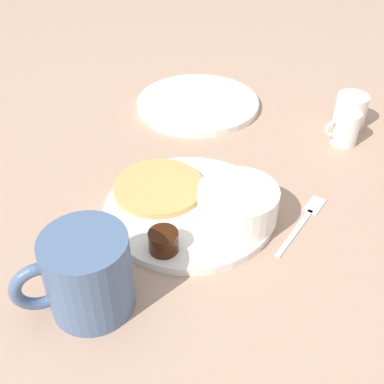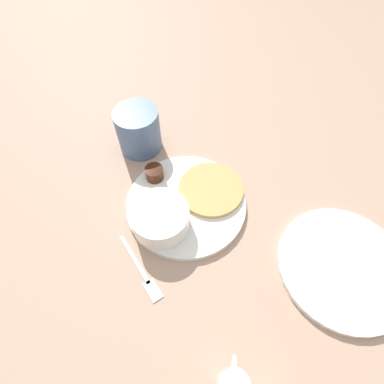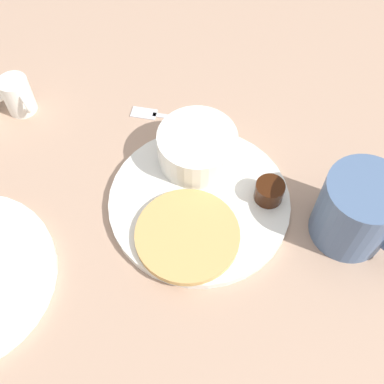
{
  "view_description": "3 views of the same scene",
  "coord_description": "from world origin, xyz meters",
  "px_view_note": "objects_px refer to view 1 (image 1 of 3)",
  "views": [
    {
      "loc": [
        -0.45,
        0.22,
        0.44
      ],
      "look_at": [
        0.01,
        -0.01,
        0.02
      ],
      "focal_mm": 45.0,
      "sensor_mm": 36.0,
      "label": 1
    },
    {
      "loc": [
        -0.01,
        -0.31,
        0.51
      ],
      "look_at": [
        0.01,
        0.01,
        0.03
      ],
      "focal_mm": 28.0,
      "sensor_mm": 36.0,
      "label": 2
    },
    {
      "loc": [
        0.25,
        0.2,
        0.54
      ],
      "look_at": [
        0.01,
        -0.0,
        0.04
      ],
      "focal_mm": 45.0,
      "sensor_mm": 36.0,
      "label": 3
    }
  ],
  "objects_px": {
    "plate": "(190,209)",
    "fork": "(305,218)",
    "creamer_pitcher_far": "(351,110)",
    "coffee_mug": "(86,274)",
    "creamer_pitcher_near": "(346,128)",
    "bowl": "(238,203)"
  },
  "relations": [
    {
      "from": "plate",
      "to": "fork",
      "type": "height_order",
      "value": "plate"
    },
    {
      "from": "creamer_pitcher_far",
      "to": "fork",
      "type": "bearing_deg",
      "value": 127.8
    },
    {
      "from": "bowl",
      "to": "coffee_mug",
      "type": "relative_size",
      "value": 0.82
    },
    {
      "from": "plate",
      "to": "coffee_mug",
      "type": "bearing_deg",
      "value": 118.65
    },
    {
      "from": "coffee_mug",
      "to": "fork",
      "type": "height_order",
      "value": "coffee_mug"
    },
    {
      "from": "plate",
      "to": "creamer_pitcher_far",
      "type": "distance_m",
      "value": 0.36
    },
    {
      "from": "bowl",
      "to": "coffee_mug",
      "type": "bearing_deg",
      "value": 101.27
    },
    {
      "from": "bowl",
      "to": "creamer_pitcher_far",
      "type": "xyz_separation_m",
      "value": [
        0.14,
        -0.31,
        -0.01
      ]
    },
    {
      "from": "bowl",
      "to": "creamer_pitcher_far",
      "type": "distance_m",
      "value": 0.34
    },
    {
      "from": "creamer_pitcher_near",
      "to": "fork",
      "type": "relative_size",
      "value": 0.5
    },
    {
      "from": "creamer_pitcher_far",
      "to": "fork",
      "type": "height_order",
      "value": "creamer_pitcher_far"
    },
    {
      "from": "creamer_pitcher_near",
      "to": "plate",
      "type": "bearing_deg",
      "value": 98.27
    },
    {
      "from": "coffee_mug",
      "to": "creamer_pitcher_far",
      "type": "relative_size",
      "value": 2.08
    },
    {
      "from": "fork",
      "to": "bowl",
      "type": "bearing_deg",
      "value": 69.47
    },
    {
      "from": "plate",
      "to": "fork",
      "type": "relative_size",
      "value": 1.85
    },
    {
      "from": "plate",
      "to": "fork",
      "type": "distance_m",
      "value": 0.16
    },
    {
      "from": "plate",
      "to": "creamer_pitcher_near",
      "type": "height_order",
      "value": "creamer_pitcher_near"
    },
    {
      "from": "plate",
      "to": "creamer_pitcher_far",
      "type": "relative_size",
      "value": 3.78
    },
    {
      "from": "bowl",
      "to": "creamer_pitcher_near",
      "type": "xyz_separation_m",
      "value": [
        0.09,
        -0.26,
        -0.01
      ]
    },
    {
      "from": "coffee_mug",
      "to": "creamer_pitcher_near",
      "type": "xyz_separation_m",
      "value": [
        0.14,
        -0.47,
        -0.02
      ]
    },
    {
      "from": "coffee_mug",
      "to": "creamer_pitcher_near",
      "type": "distance_m",
      "value": 0.49
    },
    {
      "from": "coffee_mug",
      "to": "creamer_pitcher_near",
      "type": "relative_size",
      "value": 2.03
    }
  ]
}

